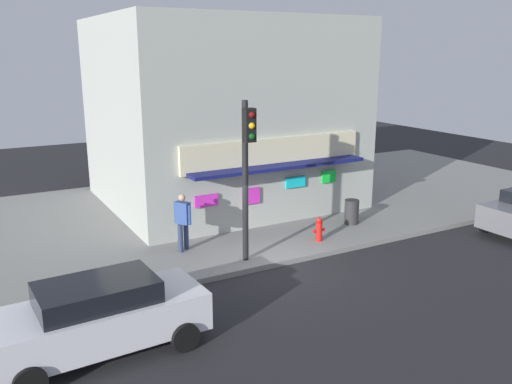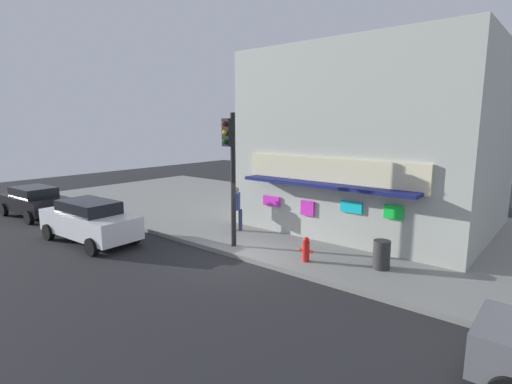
{
  "view_description": "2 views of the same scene",
  "coord_description": "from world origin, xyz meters",
  "views": [
    {
      "loc": [
        -7.84,
        -12.82,
        6.28
      ],
      "look_at": [
        0.47,
        2.06,
        1.82
      ],
      "focal_mm": 37.8,
      "sensor_mm": 36.0,
      "label": 1
    },
    {
      "loc": [
        8.76,
        -9.42,
        4.58
      ],
      "look_at": [
        -0.91,
        2.21,
        1.93
      ],
      "focal_mm": 27.52,
      "sensor_mm": 36.0,
      "label": 2
    }
  ],
  "objects": [
    {
      "name": "pedestrian",
      "position": [
        -2.03,
        2.3,
        1.2
      ],
      "size": [
        0.48,
        0.57,
        1.84
      ],
      "color": "navy",
      "rests_on": "sidewalk"
    },
    {
      "name": "parked_car_white",
      "position": [
        -5.71,
        -2.16,
        0.85
      ],
      "size": [
        4.57,
        2.14,
        1.64
      ],
      "color": "silver",
      "rests_on": "ground_plane"
    },
    {
      "name": "sidewalk",
      "position": [
        0.0,
        6.1,
        0.08
      ],
      "size": [
        34.95,
        12.2,
        0.17
      ],
      "primitive_type": "cube",
      "color": "gray",
      "rests_on": "ground_plane"
    },
    {
      "name": "traffic_light",
      "position": [
        -0.68,
        0.55,
        3.24
      ],
      "size": [
        0.32,
        0.58,
        4.79
      ],
      "color": "black",
      "rests_on": "sidewalk"
    },
    {
      "name": "ground_plane",
      "position": [
        0.0,
        0.0,
        0.0
      ],
      "size": [
        52.43,
        52.43,
        0.0
      ],
      "primitive_type": "plane",
      "color": "#232326"
    },
    {
      "name": "trash_can",
      "position": [
        4.37,
        1.9,
        0.61
      ],
      "size": [
        0.52,
        0.52,
        0.89
      ],
      "primitive_type": "cylinder",
      "color": "#2D2D2D",
      "rests_on": "sidewalk"
    },
    {
      "name": "corner_building",
      "position": [
        1.79,
        7.32,
        3.85
      ],
      "size": [
        9.34,
        9.19,
        7.38
      ],
      "color": "#ADB2A8",
      "rests_on": "sidewalk"
    },
    {
      "name": "parked_car_black",
      "position": [
        -11.92,
        -1.78,
        0.78
      ],
      "size": [
        4.08,
        2.17,
        1.48
      ],
      "color": "black",
      "rests_on": "ground_plane"
    },
    {
      "name": "fire_hydrant",
      "position": [
        2.23,
        0.96,
        0.56
      ],
      "size": [
        0.47,
        0.23,
        0.81
      ],
      "color": "red",
      "rests_on": "sidewalk"
    }
  ]
}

